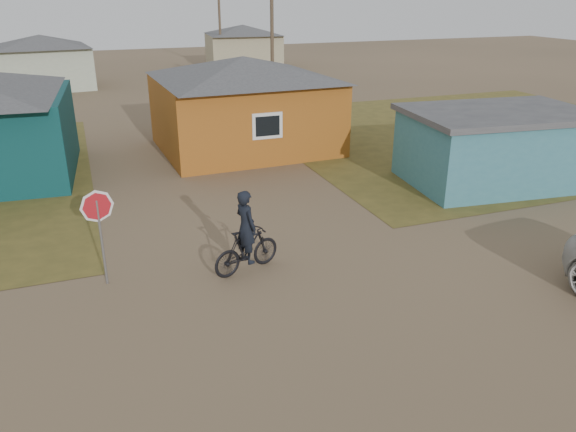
# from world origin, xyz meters

# --- Properties ---
(ground) EXTENTS (120.00, 120.00, 0.00)m
(ground) POSITION_xyz_m (0.00, 0.00, 0.00)
(ground) COLOR brown
(grass_ne) EXTENTS (20.00, 18.00, 0.00)m
(grass_ne) POSITION_xyz_m (14.00, 13.00, 0.01)
(grass_ne) COLOR brown
(grass_ne) RESTS_ON ground
(house_yellow) EXTENTS (7.72, 6.76, 3.90)m
(house_yellow) POSITION_xyz_m (2.50, 14.00, 2.00)
(house_yellow) COLOR #9E5518
(house_yellow) RESTS_ON ground
(shed_turquoise) EXTENTS (6.71, 4.93, 2.60)m
(shed_turquoise) POSITION_xyz_m (9.50, 6.50, 1.31)
(shed_turquoise) COLOR teal
(shed_turquoise) RESTS_ON ground
(house_pale_west) EXTENTS (7.04, 6.15, 3.60)m
(house_pale_west) POSITION_xyz_m (-6.00, 34.00, 1.86)
(house_pale_west) COLOR #AEB89E
(house_pale_west) RESTS_ON ground
(house_beige_east) EXTENTS (6.95, 6.05, 3.60)m
(house_beige_east) POSITION_xyz_m (10.00, 40.00, 1.86)
(house_beige_east) COLOR tan
(house_beige_east) RESTS_ON ground
(utility_pole_near) EXTENTS (1.40, 0.20, 8.00)m
(utility_pole_near) POSITION_xyz_m (6.50, 22.00, 4.14)
(utility_pole_near) COLOR brown
(utility_pole_near) RESTS_ON ground
(utility_pole_far) EXTENTS (1.40, 0.20, 8.00)m
(utility_pole_far) POSITION_xyz_m (7.50, 38.00, 4.14)
(utility_pole_far) COLOR brown
(utility_pole_far) RESTS_ON ground
(stop_sign) EXTENTS (0.76, 0.16, 2.34)m
(stop_sign) POSITION_xyz_m (-4.01, 3.53, 1.73)
(stop_sign) COLOR gray
(stop_sign) RESTS_ON ground
(cyclist) EXTENTS (1.92, 1.09, 2.09)m
(cyclist) POSITION_xyz_m (-0.72, 2.99, 0.76)
(cyclist) COLOR black
(cyclist) RESTS_ON ground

